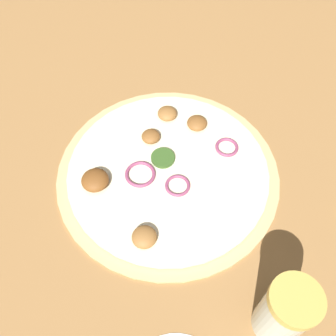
% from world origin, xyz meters
% --- Properties ---
extents(ground_plane, '(3.00, 3.00, 0.00)m').
position_xyz_m(ground_plane, '(0.00, 0.00, 0.00)').
color(ground_plane, '#9E703F').
extents(pizza, '(0.33, 0.33, 0.03)m').
position_xyz_m(pizza, '(0.00, 0.00, 0.01)').
color(pizza, '#D6B77A').
rests_on(pizza, ground_plane).
extents(spice_jar, '(0.06, 0.06, 0.11)m').
position_xyz_m(spice_jar, '(-0.20, -0.14, 0.05)').
color(spice_jar, silver).
rests_on(spice_jar, ground_plane).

